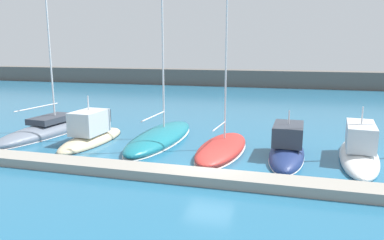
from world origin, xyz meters
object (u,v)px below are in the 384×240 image
object	(u,v)px
sailboat_red_fourth	(222,148)
motorboat_white_sixth	(359,150)
motorboat_sand_second	(91,135)
motorboat_navy_fifth	(287,149)
sailboat_teal_third	(160,136)
sailboat_slate_nearest	(51,128)

from	to	relation	value
sailboat_red_fourth	motorboat_white_sixth	xyz separation A→B (m)	(7.97, 0.73, 0.27)
motorboat_sand_second	motorboat_navy_fifth	xyz separation A→B (m)	(13.00, 0.08, -0.04)
motorboat_navy_fifth	sailboat_red_fourth	bearing A→B (deg)	92.70
sailboat_teal_third	sailboat_red_fourth	world-z (taller)	sailboat_teal_third
sailboat_red_fourth	motorboat_white_sixth	bearing A→B (deg)	-80.68
sailboat_slate_nearest	sailboat_teal_third	xyz separation A→B (m)	(8.80, 0.04, -0.05)
sailboat_slate_nearest	sailboat_red_fourth	distance (m)	13.57
sailboat_slate_nearest	motorboat_navy_fifth	world-z (taller)	sailboat_slate_nearest
sailboat_teal_third	motorboat_white_sixth	bearing A→B (deg)	-92.34
sailboat_slate_nearest	motorboat_navy_fifth	distance (m)	17.47
motorboat_sand_second	motorboat_white_sixth	size ratio (longest dim) A/B	0.82
sailboat_slate_nearest	sailboat_red_fourth	size ratio (longest dim) A/B	1.52
motorboat_navy_fifth	motorboat_sand_second	bearing A→B (deg)	92.36
sailboat_slate_nearest	motorboat_navy_fifth	size ratio (longest dim) A/B	3.13
sailboat_red_fourth	sailboat_slate_nearest	bearing A→B (deg)	87.28
motorboat_sand_second	sailboat_teal_third	xyz separation A→B (m)	(4.40, 1.68, -0.20)
motorboat_sand_second	sailboat_slate_nearest	bearing A→B (deg)	72.32
motorboat_sand_second	motorboat_white_sixth	xyz separation A→B (m)	(17.05, 0.76, 0.03)
motorboat_navy_fifth	motorboat_white_sixth	distance (m)	4.11
sailboat_slate_nearest	sailboat_teal_third	bearing A→B (deg)	-84.34
motorboat_sand_second	motorboat_white_sixth	bearing A→B (deg)	-84.71
sailboat_teal_third	motorboat_sand_second	bearing A→B (deg)	112.67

